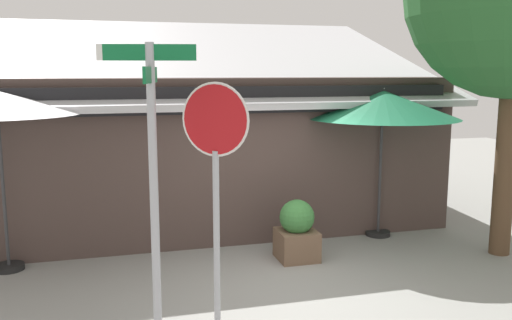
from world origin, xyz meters
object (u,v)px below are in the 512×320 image
object	(u,v)px
street_sign_post	(153,168)
stop_sign	(216,163)
sidewalk_planter	(297,231)
patio_umbrella_forest_green_center	(383,105)

from	to	relation	value
street_sign_post	stop_sign	xyz separation A→B (m)	(0.67, 0.07, 0.01)
stop_sign	sidewalk_planter	size ratio (longest dim) A/B	2.95
street_sign_post	stop_sign	bearing A→B (deg)	6.36
stop_sign	sidewalk_planter	distance (m)	3.24
street_sign_post	patio_umbrella_forest_green_center	size ratio (longest dim) A/B	1.20
street_sign_post	stop_sign	distance (m)	0.67
stop_sign	patio_umbrella_forest_green_center	distance (m)	4.74
street_sign_post	patio_umbrella_forest_green_center	bearing A→B (deg)	36.48
stop_sign	patio_umbrella_forest_green_center	xyz separation A→B (m)	(3.59, 3.07, 0.37)
stop_sign	street_sign_post	bearing A→B (deg)	-173.64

